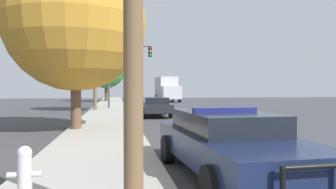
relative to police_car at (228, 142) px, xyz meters
The scene contains 10 objects.
sidewalk_left 2.83m from the police_car, behind, with size 3.00×110.00×0.13m.
police_car is the anchor object (origin of this frame).
fire_hydrant 3.83m from the police_car, 159.09° to the right, with size 0.48×0.21×0.85m.
traffic_light 21.91m from the police_car, 93.64° to the left, with size 3.72×0.35×5.43m.
car_background_distant 43.68m from the police_car, 89.30° to the left, with size 2.06×4.35×1.46m.
car_background_midblock 14.60m from the police_car, 89.04° to the left, with size 1.93×4.66×1.24m.
box_truck 37.79m from the police_car, 82.89° to the left, with size 2.77×7.08×3.34m.
tree_sidewalk_far 37.88m from the police_car, 95.25° to the left, with size 4.97×4.97×6.66m.
tree_sidewalk_mid 20.51m from the police_car, 100.90° to the left, with size 4.22×4.22×6.43m.
tree_sidewalk_near 9.42m from the police_car, 116.92° to the left, with size 5.83×5.83×7.40m.
Camera 1 is at (-4.63, -6.16, 1.81)m, focal length 35.00 mm.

